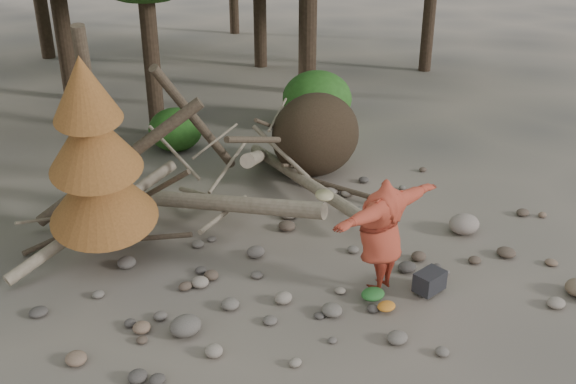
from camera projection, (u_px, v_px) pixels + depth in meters
ground at (364, 287)px, 10.99m from camera, size 120.00×120.00×0.00m
deadfall_pile at (298, 142)px, 14.74m from camera, size 8.55×5.24×3.30m
dead_conifer at (95, 158)px, 10.73m from camera, size 2.06×2.16×4.35m
bush_mid at (176, 129)px, 16.74m from camera, size 1.40×1.40×1.12m
bush_right at (317, 99)px, 18.45m from camera, size 2.00×2.00×1.60m
frisbee_thrower at (381, 235)px, 10.46m from camera, size 3.02×0.94×2.36m
backpack at (429, 284)px, 10.77m from camera, size 0.53×0.37×0.34m
cloth_green at (373, 297)px, 10.60m from camera, size 0.42×0.35×0.16m
cloth_orange at (386, 309)px, 10.32m from camera, size 0.32×0.26×0.12m
boulder_mid_right at (464, 224)px, 12.71m from camera, size 0.63×0.57×0.38m
boulder_mid_left at (185, 326)px, 9.76m from camera, size 0.49×0.44×0.30m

